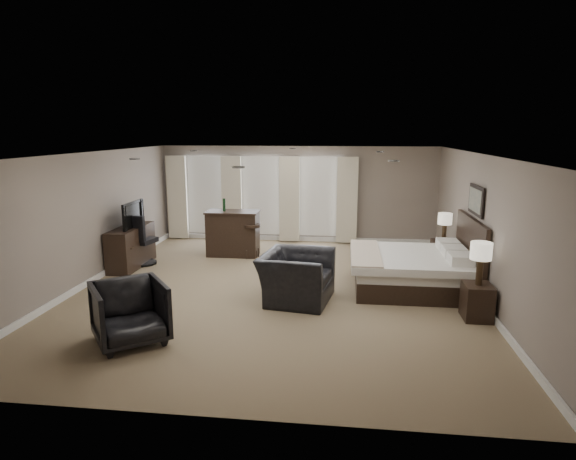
# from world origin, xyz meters

# --- Properties ---
(room) EXTENTS (7.60, 8.60, 2.64)m
(room) POSITION_xyz_m (0.00, 0.00, 1.30)
(room) COLOR #7B694E
(room) RESTS_ON ground
(window_bay) EXTENTS (5.25, 0.20, 2.30)m
(window_bay) POSITION_xyz_m (-1.00, 4.11, 1.20)
(window_bay) COLOR silver
(window_bay) RESTS_ON room
(bed) EXTENTS (2.21, 2.11, 1.41)m
(bed) POSITION_xyz_m (2.58, 0.40, 0.70)
(bed) COLOR silver
(bed) RESTS_ON ground
(nightstand_near) EXTENTS (0.44, 0.53, 0.58)m
(nightstand_near) POSITION_xyz_m (3.47, -1.05, 0.29)
(nightstand_near) COLOR black
(nightstand_near) RESTS_ON ground
(nightstand_far) EXTENTS (0.47, 0.58, 0.63)m
(nightstand_far) POSITION_xyz_m (3.47, 1.85, 0.31)
(nightstand_far) COLOR black
(nightstand_far) RESTS_ON ground
(lamp_near) EXTENTS (0.34, 0.34, 0.70)m
(lamp_near) POSITION_xyz_m (3.47, -1.05, 0.93)
(lamp_near) COLOR beige
(lamp_near) RESTS_ON nightstand_near
(lamp_far) EXTENTS (0.30, 0.30, 0.62)m
(lamp_far) POSITION_xyz_m (3.47, 1.85, 0.94)
(lamp_far) COLOR beige
(lamp_far) RESTS_ON nightstand_far
(wall_art) EXTENTS (0.04, 0.96, 0.56)m
(wall_art) POSITION_xyz_m (3.70, 0.40, 1.75)
(wall_art) COLOR slate
(wall_art) RESTS_ON room
(dresser) EXTENTS (0.50, 1.56, 0.90)m
(dresser) POSITION_xyz_m (-3.45, 1.22, 0.45)
(dresser) COLOR black
(dresser) RESTS_ON ground
(tv) EXTENTS (0.58, 1.01, 0.13)m
(tv) POSITION_xyz_m (-3.45, 1.22, 0.97)
(tv) COLOR black
(tv) RESTS_ON dresser
(armchair_near) EXTENTS (1.08, 1.47, 1.18)m
(armchair_near) POSITION_xyz_m (0.46, -0.51, 0.59)
(armchair_near) COLOR black
(armchair_near) RESTS_ON ground
(armchair_far) EXTENTS (1.31, 1.30, 0.99)m
(armchair_far) POSITION_xyz_m (-1.73, -2.57, 0.49)
(armchair_far) COLOR black
(armchair_far) RESTS_ON ground
(bar_counter) EXTENTS (1.27, 0.66, 1.11)m
(bar_counter) POSITION_xyz_m (-1.40, 2.46, 0.55)
(bar_counter) COLOR black
(bar_counter) RESTS_ON ground
(bar_stool_left) EXTENTS (0.44, 0.44, 0.82)m
(bar_stool_left) POSITION_xyz_m (-1.89, 2.84, 0.41)
(bar_stool_left) COLOR black
(bar_stool_left) RESTS_ON ground
(bar_stool_right) EXTENTS (0.48, 0.48, 0.83)m
(bar_stool_right) POSITION_xyz_m (-0.88, 2.25, 0.41)
(bar_stool_right) COLOR black
(bar_stool_right) RESTS_ON ground
(desk_chair) EXTENTS (0.71, 0.71, 1.18)m
(desk_chair) POSITION_xyz_m (-3.27, 1.42, 0.59)
(desk_chair) COLOR black
(desk_chair) RESTS_ON ground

